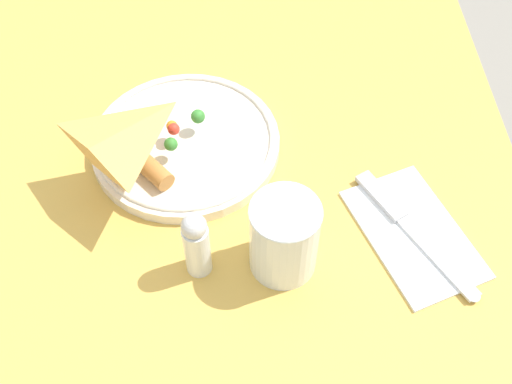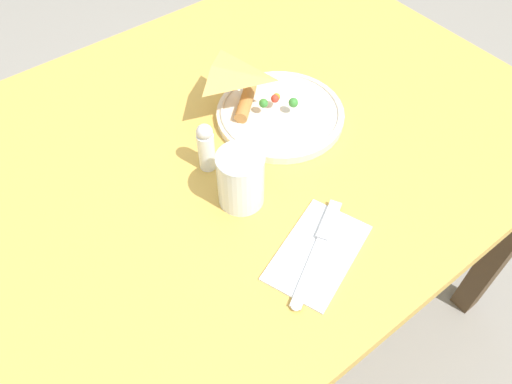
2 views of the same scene
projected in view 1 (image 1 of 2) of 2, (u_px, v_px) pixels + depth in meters
dining_table at (187, 249)px, 0.85m from camera, size 1.16×0.85×0.71m
plate_pizza at (184, 142)px, 0.81m from camera, size 0.24×0.24×0.05m
milk_glass at (284, 239)px, 0.69m from camera, size 0.08×0.08×0.10m
napkin_folded at (414, 234)px, 0.74m from camera, size 0.20×0.16×0.00m
butter_knife at (409, 225)px, 0.75m from camera, size 0.19×0.12×0.01m
salt_shaker at (196, 244)px, 0.68m from camera, size 0.03×0.03×0.10m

